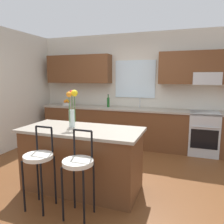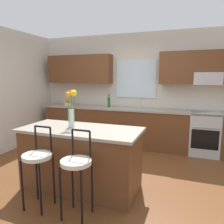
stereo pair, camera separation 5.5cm
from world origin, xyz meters
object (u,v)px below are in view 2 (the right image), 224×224
object	(u,v)px
bar_stool_middle	(76,166)
flower_vase	(71,107)
fruit_bowl_oranges	(68,103)
bar_stool_near	(38,160)
bottle_olive_oil	(109,102)
kitchen_island	(81,158)
oven_range	(204,133)

from	to	relation	value
bar_stool_middle	flower_vase	xyz separation A→B (m)	(-0.44, 0.66, 0.58)
flower_vase	fruit_bowl_oranges	size ratio (longest dim) A/B	2.30
bar_stool_near	bar_stool_middle	bearing A→B (deg)	0.00
bottle_olive_oil	bar_stool_near	bearing A→B (deg)	-87.32
bar_stool_middle	kitchen_island	bearing A→B (deg)	113.99
bar_stool_middle	flower_vase	bearing A→B (deg)	123.57
kitchen_island	fruit_bowl_oranges	size ratio (longest dim) A/B	7.32
flower_vase	bottle_olive_oil	xyz separation A→B (m)	(-0.25, 2.19, -0.17)
kitchen_island	bar_stool_middle	world-z (taller)	bar_stool_middle
fruit_bowl_oranges	bottle_olive_oil	size ratio (longest dim) A/B	0.76
oven_range	kitchen_island	world-z (taller)	same
oven_range	flower_vase	world-z (taller)	flower_vase
kitchen_island	bottle_olive_oil	bearing A→B (deg)	100.37
bar_stool_middle	fruit_bowl_oranges	xyz separation A→B (m)	(-1.85, 2.85, 0.34)
bar_stool_middle	flower_vase	world-z (taller)	flower_vase
oven_range	flower_vase	size ratio (longest dim) A/B	1.67
kitchen_island	bar_stool_near	bearing A→B (deg)	-113.99
oven_range	flower_vase	xyz separation A→B (m)	(-1.95, -2.17, 0.76)
oven_range	fruit_bowl_oranges	size ratio (longest dim) A/B	3.83
bar_stool_middle	bottle_olive_oil	xyz separation A→B (m)	(-0.68, 2.85, 0.41)
bar_stool_near	bottle_olive_oil	size ratio (longest dim) A/B	3.28
bar_stool_near	bar_stool_middle	world-z (taller)	same
bottle_olive_oil	oven_range	bearing A→B (deg)	-0.64
kitchen_island	fruit_bowl_oranges	xyz separation A→B (m)	(-1.57, 2.23, 0.51)
bar_stool_near	flower_vase	distance (m)	0.89
kitchen_island	fruit_bowl_oranges	bearing A→B (deg)	125.13
bar_stool_near	fruit_bowl_oranges	distance (m)	3.15
kitchen_island	bar_stool_near	xyz separation A→B (m)	(-0.27, -0.62, 0.17)
oven_range	kitchen_island	bearing A→B (deg)	-129.07
kitchen_island	bar_stool_middle	bearing A→B (deg)	-66.01
bottle_olive_oil	bar_stool_middle	bearing A→B (deg)	-76.51
bottle_olive_oil	kitchen_island	bearing A→B (deg)	-79.63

